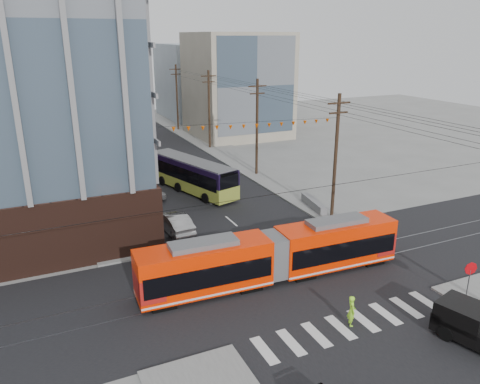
% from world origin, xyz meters
% --- Properties ---
extents(ground, '(160.00, 160.00, 0.00)m').
position_xyz_m(ground, '(0.00, 0.00, 0.00)').
color(ground, slate).
extents(bg_bldg_nw_near, '(18.00, 16.00, 18.00)m').
position_xyz_m(bg_bldg_nw_near, '(-17.00, 52.00, 9.00)').
color(bg_bldg_nw_near, '#8C99A5').
rests_on(bg_bldg_nw_near, ground).
extents(bg_bldg_ne_near, '(14.00, 14.00, 16.00)m').
position_xyz_m(bg_bldg_ne_near, '(16.00, 48.00, 8.00)').
color(bg_bldg_ne_near, gray).
rests_on(bg_bldg_ne_near, ground).
extents(bg_bldg_nw_far, '(16.00, 18.00, 20.00)m').
position_xyz_m(bg_bldg_nw_far, '(-14.00, 72.00, 10.00)').
color(bg_bldg_nw_far, gray).
rests_on(bg_bldg_nw_far, ground).
extents(bg_bldg_ne_far, '(16.00, 16.00, 14.00)m').
position_xyz_m(bg_bldg_ne_far, '(18.00, 68.00, 7.00)').
color(bg_bldg_ne_far, '#8C99A5').
rests_on(bg_bldg_ne_far, ground).
extents(utility_pole_far, '(0.30, 0.30, 11.00)m').
position_xyz_m(utility_pole_far, '(8.50, 56.00, 5.50)').
color(utility_pole_far, black).
rests_on(utility_pole_far, ground).
extents(streetcar, '(18.13, 3.32, 3.48)m').
position_xyz_m(streetcar, '(-1.62, 3.41, 1.74)').
color(streetcar, '#FF2700').
rests_on(streetcar, ground).
extents(city_bus, '(6.12, 12.50, 3.47)m').
position_xyz_m(city_bus, '(-0.32, 23.61, 1.74)').
color(city_bus, black).
rests_on(city_bus, ground).
extents(parked_car_silver, '(2.08, 5.11, 1.65)m').
position_xyz_m(parked_car_silver, '(-5.17, 13.79, 0.82)').
color(parked_car_silver, '#969696').
rests_on(parked_car_silver, ground).
extents(parked_car_white, '(2.20, 4.88, 1.39)m').
position_xyz_m(parked_car_white, '(-6.02, 20.61, 0.69)').
color(parked_car_white, silver).
rests_on(parked_car_white, ground).
extents(parked_car_grey, '(3.33, 4.84, 1.23)m').
position_xyz_m(parked_car_grey, '(-5.25, 22.95, 0.61)').
color(parked_car_grey, gray).
rests_on(parked_car_grey, ground).
extents(pedestrian, '(0.66, 0.78, 1.82)m').
position_xyz_m(pedestrian, '(-0.13, -3.01, 0.91)').
color(pedestrian, '#9FFA2A').
rests_on(pedestrian, ground).
extents(stop_sign, '(0.97, 0.97, 2.67)m').
position_xyz_m(stop_sign, '(7.45, -4.23, 1.33)').
color(stop_sign, red).
rests_on(stop_sign, ground).
extents(jersey_barrier, '(1.70, 4.56, 0.89)m').
position_xyz_m(jersey_barrier, '(8.30, 13.61, 0.45)').
color(jersey_barrier, gray).
rests_on(jersey_barrier, ground).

